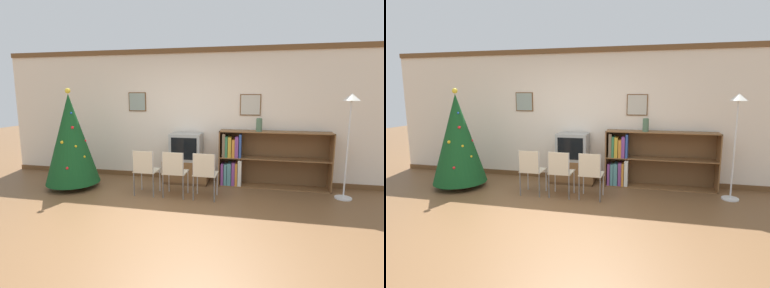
% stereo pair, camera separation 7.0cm
% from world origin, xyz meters
% --- Properties ---
extents(ground_plane, '(24.00, 24.00, 0.00)m').
position_xyz_m(ground_plane, '(0.00, 0.00, 0.00)').
color(ground_plane, brown).
extents(wall_back, '(8.43, 0.11, 2.70)m').
position_xyz_m(wall_back, '(0.00, 2.34, 1.35)').
color(wall_back, silver).
rests_on(wall_back, ground_plane).
extents(christmas_tree, '(1.00, 1.00, 1.90)m').
position_xyz_m(christmas_tree, '(-2.13, 1.27, 0.94)').
color(christmas_tree, maroon).
rests_on(christmas_tree, ground_plane).
extents(tv_console, '(0.91, 0.46, 0.47)m').
position_xyz_m(tv_console, '(-0.06, 2.04, 0.24)').
color(tv_console, brown).
rests_on(tv_console, ground_plane).
extents(television, '(0.62, 0.44, 0.55)m').
position_xyz_m(television, '(-0.06, 2.04, 0.74)').
color(television, '#9E9E99').
rests_on(television, tv_console).
extents(folding_chair_left, '(0.40, 0.40, 0.82)m').
position_xyz_m(folding_chair_left, '(-0.59, 1.14, 0.47)').
color(folding_chair_left, beige).
rests_on(folding_chair_left, ground_plane).
extents(folding_chair_center, '(0.40, 0.40, 0.82)m').
position_xyz_m(folding_chair_center, '(-0.06, 1.14, 0.47)').
color(folding_chair_center, beige).
rests_on(folding_chair_center, ground_plane).
extents(folding_chair_right, '(0.40, 0.40, 0.82)m').
position_xyz_m(folding_chair_right, '(0.48, 1.14, 0.47)').
color(folding_chair_right, beige).
rests_on(folding_chair_right, ground_plane).
extents(bookshelf, '(2.08, 0.36, 1.09)m').
position_xyz_m(bookshelf, '(1.28, 2.11, 0.51)').
color(bookshelf, brown).
rests_on(bookshelf, ground_plane).
extents(vase, '(0.11, 0.11, 0.25)m').
position_xyz_m(vase, '(1.36, 2.05, 1.22)').
color(vase, '#47664C').
rests_on(vase, bookshelf).
extents(standing_lamp, '(0.28, 0.28, 1.81)m').
position_xyz_m(standing_lamp, '(2.82, 1.69, 1.39)').
color(standing_lamp, silver).
rests_on(standing_lamp, ground_plane).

